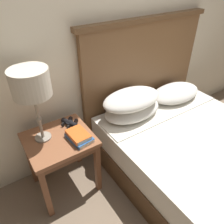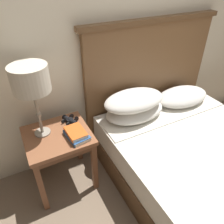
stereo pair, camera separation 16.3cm
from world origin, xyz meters
TOP-DOWN VIEW (x-y plane):
  - ground_plane at (0.00, 0.00)m, footprint 20.00×20.00m
  - wall_back at (0.00, 0.90)m, footprint 8.00×0.06m
  - nightstand at (-0.70, 0.57)m, footprint 0.53×0.48m
  - bed at (0.37, -0.03)m, footprint 1.50×1.98m
  - table_lamp at (-0.80, 0.64)m, footprint 0.27×0.27m
  - book_on_nightstand at (-0.56, 0.46)m, footprint 0.18×0.23m
  - book_stacked_on_top at (-0.57, 0.47)m, footprint 0.15×0.20m
  - binoculars_pair at (-0.55, 0.68)m, footprint 0.16×0.16m

SIDE VIEW (x-z plane):
  - ground_plane at x=0.00m, z-range 0.00..0.00m
  - bed at x=0.37m, z-range -0.37..0.97m
  - nightstand at x=-0.70m, z-range 0.20..0.79m
  - book_on_nightstand at x=-0.56m, z-range 0.58..0.62m
  - binoculars_pair at x=-0.55m, z-range 0.58..0.63m
  - book_stacked_on_top at x=-0.57m, z-range 0.61..0.65m
  - table_lamp at x=-0.80m, z-range 0.77..1.36m
  - wall_back at x=0.00m, z-range 0.00..2.60m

